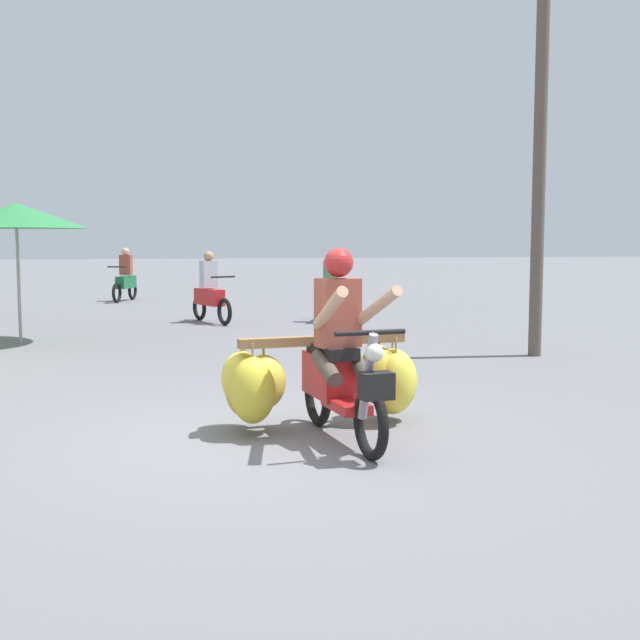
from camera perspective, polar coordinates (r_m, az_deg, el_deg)
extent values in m
plane|color=slate|center=(6.74, -3.94, -8.55)|extent=(120.00, 120.00, 0.00)
torus|color=black|center=(6.20, 3.53, -7.16)|extent=(0.17, 0.57, 0.56)
torus|color=black|center=(7.29, -0.17, -5.18)|extent=(0.17, 0.57, 0.56)
cube|color=red|center=(6.64, 1.84, -5.92)|extent=(0.33, 0.59, 0.08)
cube|color=red|center=(6.97, 0.65, -3.85)|extent=(0.38, 0.68, 0.36)
cube|color=black|center=(6.87, 0.88, -2.14)|extent=(0.35, 0.63, 0.10)
cylinder|color=gray|center=(6.18, 3.33, -3.97)|extent=(0.11, 0.29, 0.69)
cylinder|color=black|center=(6.10, 3.50, -0.88)|extent=(0.56, 0.13, 0.04)
sphere|color=silver|center=(6.04, 3.79, -2.28)|extent=(0.14, 0.14, 0.14)
cube|color=black|center=(6.05, 3.92, -4.58)|extent=(0.26, 0.20, 0.20)
cube|color=red|center=(6.14, 3.55, -4.42)|extent=(0.14, 0.29, 0.04)
cube|color=olive|center=(7.07, 0.23, -1.42)|extent=(1.50, 0.34, 0.08)
cube|color=olive|center=(7.25, -0.25, -1.49)|extent=(1.35, 0.29, 0.06)
ellipsoid|color=gold|center=(7.33, 4.09, -3.69)|extent=(0.39, 0.35, 0.48)
cylinder|color=#998459|center=(7.29, 4.11, -1.61)|extent=(0.02, 0.02, 0.12)
ellipsoid|color=gold|center=(6.87, -4.67, -4.89)|extent=(0.50, 0.48, 0.56)
cylinder|color=#998459|center=(6.81, -4.70, -2.23)|extent=(0.02, 0.02, 0.14)
ellipsoid|color=yellow|center=(7.49, 5.04, -4.26)|extent=(0.61, 0.59, 0.60)
cylinder|color=#998459|center=(7.44, 5.06, -1.61)|extent=(0.02, 0.02, 0.15)
ellipsoid|color=yellow|center=(7.62, 4.00, -3.79)|extent=(0.42, 0.40, 0.56)
cylinder|color=#998459|center=(7.57, 4.01, -1.40)|extent=(0.02, 0.02, 0.14)
ellipsoid|color=yellow|center=(7.01, -5.45, -4.02)|extent=(0.39, 0.37, 0.46)
cylinder|color=#998459|center=(6.97, -5.47, -1.95)|extent=(0.02, 0.02, 0.12)
ellipsoid|color=gold|center=(7.22, -5.25, -4.58)|extent=(0.38, 0.34, 0.55)
cylinder|color=#998459|center=(7.17, -5.28, -1.98)|extent=(0.02, 0.02, 0.17)
ellipsoid|color=yellow|center=(6.98, -3.93, -4.31)|extent=(0.41, 0.38, 0.46)
cylinder|color=#998459|center=(6.94, -3.95, -2.08)|extent=(0.02, 0.02, 0.14)
ellipsoid|color=yellow|center=(7.30, 5.27, -4.34)|extent=(0.40, 0.38, 0.53)
cylinder|color=#998459|center=(7.25, 5.29, -1.86)|extent=(0.02, 0.02, 0.17)
cube|color=#994738|center=(6.72, 1.24, 0.51)|extent=(0.37, 0.27, 0.56)
sphere|color=#B22626|center=(6.67, 1.31, 4.01)|extent=(0.24, 0.24, 0.24)
cylinder|color=tan|center=(6.47, 3.92, 0.88)|extent=(0.25, 0.72, 0.39)
cylinder|color=tan|center=(6.33, 0.68, 0.78)|extent=(0.15, 0.72, 0.39)
cylinder|color=#4C4238|center=(6.71, 2.72, -3.20)|extent=(0.20, 0.45, 0.27)
cylinder|color=#4C4238|center=(6.61, 0.46, -3.33)|extent=(0.20, 0.45, 0.27)
torus|color=black|center=(16.94, 1.13, 0.99)|extent=(0.25, 0.52, 0.52)
torus|color=black|center=(15.86, 0.56, 0.67)|extent=(0.25, 0.52, 0.52)
cube|color=silver|center=(16.28, 0.81, 1.65)|extent=(0.53, 0.93, 0.32)
cylinder|color=black|center=(16.85, 1.11, 3.21)|extent=(0.48, 0.20, 0.04)
cube|color=#4C7F51|center=(16.24, 0.80, 3.22)|extent=(0.35, 0.29, 0.52)
sphere|color=tan|center=(16.25, 0.81, 4.46)|extent=(0.20, 0.20, 0.20)
torus|color=black|center=(21.58, -13.92, 1.84)|extent=(0.24, 0.52, 0.52)
torus|color=black|center=(22.60, -12.88, 2.04)|extent=(0.24, 0.52, 0.52)
cube|color=#196638|center=(22.17, -13.31, 2.58)|extent=(0.51, 0.93, 0.32)
cylinder|color=black|center=(21.59, -13.92, 3.60)|extent=(0.49, 0.19, 0.04)
cube|color=#994738|center=(22.17, -13.32, 3.74)|extent=(0.35, 0.28, 0.52)
sphere|color=tan|center=(22.14, -13.36, 4.65)|extent=(0.20, 0.20, 0.20)
torus|color=black|center=(15.72, -6.64, 0.58)|extent=(0.28, 0.51, 0.52)
torus|color=black|center=(16.70, -8.36, 0.86)|extent=(0.28, 0.51, 0.52)
cube|color=red|center=(16.28, -7.70, 1.59)|extent=(0.58, 0.92, 0.32)
cylinder|color=black|center=(15.72, -6.75, 2.99)|extent=(0.47, 0.23, 0.04)
cube|color=#B2B7C6|center=(16.27, -7.75, 3.18)|extent=(0.35, 0.30, 0.52)
sphere|color=tan|center=(16.24, -7.73, 4.41)|extent=(0.20, 0.20, 0.20)
cylinder|color=#99999E|center=(13.72, -20.18, 2.43)|extent=(0.05, 0.05, 1.91)
cone|color=#2D8447|center=(13.71, -20.33, 6.81)|extent=(2.19, 2.19, 0.39)
cylinder|color=brown|center=(11.94, 14.99, 10.90)|extent=(0.18, 0.18, 5.55)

